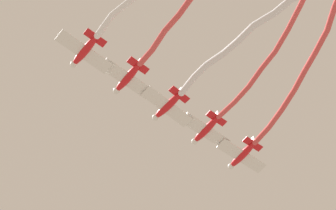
# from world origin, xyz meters

# --- Properties ---
(airplane_lead) EXTENTS (5.45, 7.18, 1.77)m
(airplane_lead) POSITION_xyz_m (0.17, 7.34, 65.42)
(airplane_lead) COLOR red
(smoke_trail_lead) EXTENTS (25.02, 14.87, 1.28)m
(smoke_trail_lead) POSITION_xyz_m (15.31, 0.58, 65.27)
(smoke_trail_lead) COLOR #DB4C4C
(airplane_left_wing) EXTENTS (5.44, 7.18, 1.77)m
(airplane_left_wing) POSITION_xyz_m (-0.98, 1.42, 65.72)
(airplane_left_wing) COLOR red
(smoke_trail_left_wing) EXTENTS (19.41, 7.71, 1.15)m
(smoke_trail_left_wing) POSITION_xyz_m (11.08, -1.99, 65.60)
(smoke_trail_left_wing) COLOR #DB4C4C
(airplane_right_wing) EXTENTS (5.37, 7.14, 1.77)m
(airplane_right_wing) POSITION_xyz_m (-2.12, -4.51, 65.42)
(airplane_right_wing) COLOR red
(smoke_trail_right_wing) EXTENTS (24.22, 2.49, 2.38)m
(smoke_trail_right_wing) POSITION_xyz_m (12.12, -5.96, 64.73)
(smoke_trail_right_wing) COLOR white
(airplane_slot) EXTENTS (5.43, 7.17, 1.77)m
(airplane_slot) POSITION_xyz_m (-3.26, -10.43, 65.72)
(airplane_slot) COLOR red
(airplane_trail) EXTENTS (5.41, 7.17, 1.77)m
(airplane_trail) POSITION_xyz_m (-4.40, -16.35, 65.42)
(airplane_trail) COLOR red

